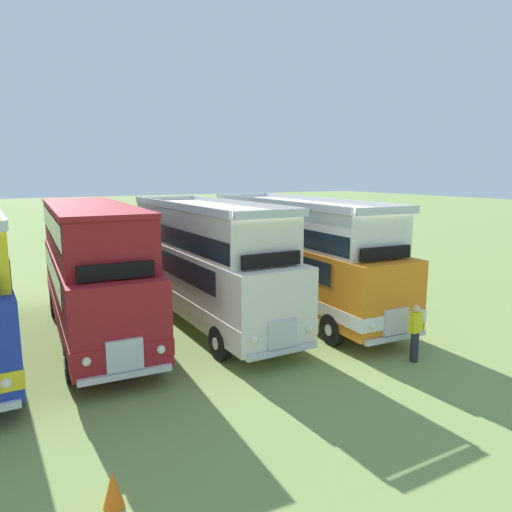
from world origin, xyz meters
name	(u,v)px	position (x,y,z in m)	size (l,w,h in m)	color
bus_seventh_in_row	(93,265)	(7.84, 0.48, 2.47)	(2.98, 10.30, 4.49)	maroon
bus_eighth_in_row	(207,261)	(11.75, -0.11, 2.36)	(2.73, 10.10, 4.52)	silver
bus_ninth_in_row	(295,252)	(15.67, 0.01, 2.36)	(2.98, 11.74, 4.52)	orange
cone_near_end	(113,489)	(6.44, -8.58, 0.33)	(0.36, 0.36, 0.66)	orange
marshal_person	(415,333)	(15.65, -6.47, 0.89)	(0.36, 0.24, 1.73)	#23232D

